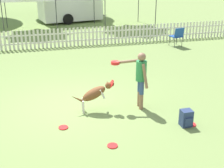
{
  "coord_description": "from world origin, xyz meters",
  "views": [
    {
      "loc": [
        -0.95,
        -7.83,
        3.69
      ],
      "look_at": [
        0.98,
        -0.5,
        0.74
      ],
      "focal_mm": 50.0,
      "sensor_mm": 36.0,
      "label": 1
    }
  ],
  "objects_px": {
    "leaping_dog": "(95,93)",
    "backpack_on_grass": "(186,118)",
    "handler_person": "(139,74)",
    "equipment_trailer": "(70,0)",
    "frisbee_near_dog": "(191,124)",
    "frisbee_midfield": "(112,146)",
    "frisbee_near_handler": "(63,127)",
    "folding_chair_center": "(177,35)"
  },
  "relations": [
    {
      "from": "backpack_on_grass",
      "to": "folding_chair_center",
      "type": "xyz_separation_m",
      "value": [
        3.18,
        7.11,
        0.34
      ]
    },
    {
      "from": "frisbee_near_handler",
      "to": "frisbee_midfield",
      "type": "height_order",
      "value": "same"
    },
    {
      "from": "handler_person",
      "to": "leaping_dog",
      "type": "height_order",
      "value": "handler_person"
    },
    {
      "from": "frisbee_near_dog",
      "to": "leaping_dog",
      "type": "bearing_deg",
      "value": 146.9
    },
    {
      "from": "frisbee_near_handler",
      "to": "backpack_on_grass",
      "type": "bearing_deg",
      "value": -12.7
    },
    {
      "from": "frisbee_near_dog",
      "to": "equipment_trailer",
      "type": "xyz_separation_m",
      "value": [
        -0.9,
        15.12,
        1.37
      ]
    },
    {
      "from": "handler_person",
      "to": "equipment_trailer",
      "type": "relative_size",
      "value": 0.32
    },
    {
      "from": "handler_person",
      "to": "frisbee_near_dog",
      "type": "height_order",
      "value": "handler_person"
    },
    {
      "from": "folding_chair_center",
      "to": "equipment_trailer",
      "type": "relative_size",
      "value": 0.19
    },
    {
      "from": "leaping_dog",
      "to": "frisbee_midfield",
      "type": "xyz_separation_m",
      "value": [
        -0.0,
        -1.79,
        -0.49
      ]
    },
    {
      "from": "frisbee_near_handler",
      "to": "frisbee_near_dog",
      "type": "height_order",
      "value": "same"
    },
    {
      "from": "frisbee_near_handler",
      "to": "leaping_dog",
      "type": "bearing_deg",
      "value": 37.46
    },
    {
      "from": "handler_person",
      "to": "frisbee_near_handler",
      "type": "bearing_deg",
      "value": 111.41
    },
    {
      "from": "equipment_trailer",
      "to": "handler_person",
      "type": "bearing_deg",
      "value": -99.84
    },
    {
      "from": "handler_person",
      "to": "folding_chair_center",
      "type": "bearing_deg",
      "value": -29.16
    },
    {
      "from": "handler_person",
      "to": "frisbee_near_dog",
      "type": "relative_size",
      "value": 6.72
    },
    {
      "from": "leaping_dog",
      "to": "backpack_on_grass",
      "type": "xyz_separation_m",
      "value": [
        1.94,
        -1.37,
        -0.3
      ]
    },
    {
      "from": "leaping_dog",
      "to": "backpack_on_grass",
      "type": "relative_size",
      "value": 2.8
    },
    {
      "from": "frisbee_near_dog",
      "to": "equipment_trailer",
      "type": "relative_size",
      "value": 0.05
    },
    {
      "from": "handler_person",
      "to": "folding_chair_center",
      "type": "xyz_separation_m",
      "value": [
        3.95,
        5.84,
        -0.42
      ]
    },
    {
      "from": "handler_person",
      "to": "frisbee_near_dog",
      "type": "bearing_deg",
      "value": -139.44
    },
    {
      "from": "backpack_on_grass",
      "to": "equipment_trailer",
      "type": "distance_m",
      "value": 15.19
    },
    {
      "from": "frisbee_near_dog",
      "to": "frisbee_midfield",
      "type": "xyz_separation_m",
      "value": [
        -2.1,
        -0.42,
        0.0
      ]
    },
    {
      "from": "equipment_trailer",
      "to": "frisbee_near_dog",
      "type": "bearing_deg",
      "value": -96.37
    },
    {
      "from": "leaping_dog",
      "to": "frisbee_near_handler",
      "type": "xyz_separation_m",
      "value": [
        -0.94,
        -0.72,
        -0.49
      ]
    },
    {
      "from": "leaping_dog",
      "to": "equipment_trailer",
      "type": "height_order",
      "value": "equipment_trailer"
    },
    {
      "from": "leaping_dog",
      "to": "frisbee_midfield",
      "type": "height_order",
      "value": "leaping_dog"
    },
    {
      "from": "equipment_trailer",
      "to": "frisbee_midfield",
      "type": "bearing_deg",
      "value": -104.19
    },
    {
      "from": "frisbee_near_dog",
      "to": "equipment_trailer",
      "type": "distance_m",
      "value": 15.21
    },
    {
      "from": "frisbee_near_handler",
      "to": "equipment_trailer",
      "type": "relative_size",
      "value": 0.05
    },
    {
      "from": "frisbee_midfield",
      "to": "frisbee_near_handler",
      "type": "bearing_deg",
      "value": 131.05
    },
    {
      "from": "folding_chair_center",
      "to": "frisbee_midfield",
      "type": "bearing_deg",
      "value": 44.68
    },
    {
      "from": "leaping_dog",
      "to": "frisbee_near_dog",
      "type": "relative_size",
      "value": 5.05
    },
    {
      "from": "frisbee_near_dog",
      "to": "folding_chair_center",
      "type": "height_order",
      "value": "folding_chair_center"
    },
    {
      "from": "folding_chair_center",
      "to": "frisbee_near_dog",
      "type": "bearing_deg",
      "value": 55.85
    },
    {
      "from": "leaping_dog",
      "to": "backpack_on_grass",
      "type": "distance_m",
      "value": 2.4
    },
    {
      "from": "handler_person",
      "to": "frisbee_near_handler",
      "type": "distance_m",
      "value": 2.4
    },
    {
      "from": "folding_chair_center",
      "to": "equipment_trailer",
      "type": "xyz_separation_m",
      "value": [
        -3.94,
        8.01,
        0.84
      ]
    },
    {
      "from": "frisbee_midfield",
      "to": "folding_chair_center",
      "type": "xyz_separation_m",
      "value": [
        5.13,
        7.54,
        0.53
      ]
    },
    {
      "from": "handler_person",
      "to": "backpack_on_grass",
      "type": "height_order",
      "value": "handler_person"
    },
    {
      "from": "backpack_on_grass",
      "to": "equipment_trailer",
      "type": "relative_size",
      "value": 0.09
    },
    {
      "from": "equipment_trailer",
      "to": "leaping_dog",
      "type": "bearing_deg",
      "value": -104.75
    }
  ]
}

